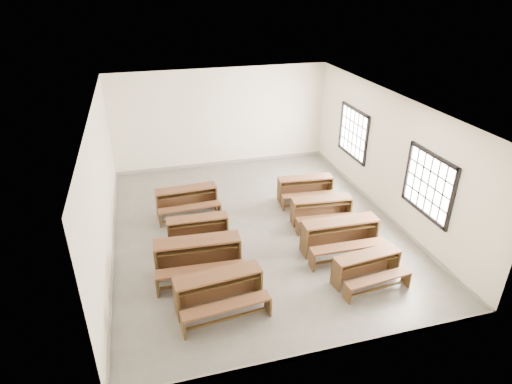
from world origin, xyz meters
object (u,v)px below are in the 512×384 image
object	(u,v)px
desk_set_1	(198,255)
desk_set_5	(340,234)
desk_set_0	(219,289)
desk_set_7	(305,187)
desk_set_4	(367,266)
desk_set_6	(322,209)
desk_set_2	(198,228)
desk_set_3	(187,199)

from	to	relation	value
desk_set_1	desk_set_5	world-z (taller)	desk_set_1
desk_set_0	desk_set_7	distance (m)	4.89
desk_set_4	desk_set_5	size ratio (longest dim) A/B	0.85
desk_set_4	desk_set_6	world-z (taller)	desk_set_6
desk_set_2	desk_set_3	bearing A→B (deg)	94.83
desk_set_4	desk_set_6	distance (m)	2.45
desk_set_7	desk_set_1	bearing A→B (deg)	-137.82
desk_set_5	desk_set_7	size ratio (longest dim) A/B	1.11
desk_set_6	desk_set_3	bearing A→B (deg)	161.77
desk_set_4	desk_set_5	xyz separation A→B (m)	(-0.06, 1.16, 0.08)
desk_set_0	desk_set_7	xyz separation A→B (m)	(3.18, 3.71, -0.03)
desk_set_5	desk_set_1	bearing A→B (deg)	-179.06
desk_set_4	desk_set_7	bearing A→B (deg)	82.74
desk_set_7	desk_set_6	bearing A→B (deg)	-86.99
desk_set_1	desk_set_7	bearing A→B (deg)	40.15
desk_set_0	desk_set_3	world-z (taller)	desk_set_0
desk_set_2	desk_set_3	distance (m)	1.48
desk_set_4	desk_set_5	bearing A→B (deg)	87.25
desk_set_3	desk_set_5	world-z (taller)	desk_set_5
desk_set_4	desk_set_7	distance (m)	3.74
desk_set_1	desk_set_3	xyz separation A→B (m)	(0.09, 2.69, -0.05)
desk_set_2	desk_set_5	world-z (taller)	desk_set_5
desk_set_1	desk_set_7	world-z (taller)	desk_set_1
desk_set_5	desk_set_6	distance (m)	1.30
desk_set_2	desk_set_7	bearing A→B (deg)	24.29
desk_set_3	desk_set_4	distance (m)	5.04
desk_set_0	desk_set_1	size ratio (longest dim) A/B	0.94
desk_set_0	desk_set_2	distance (m)	2.38
desk_set_0	desk_set_5	size ratio (longest dim) A/B	0.98
desk_set_6	desk_set_7	bearing A→B (deg)	93.03
desk_set_0	desk_set_4	world-z (taller)	desk_set_0
desk_set_6	desk_set_7	size ratio (longest dim) A/B	1.00
desk_set_3	desk_set_6	size ratio (longest dim) A/B	1.03
desk_set_1	desk_set_3	bearing A→B (deg)	91.36
desk_set_1	desk_set_4	xyz separation A→B (m)	(3.31, -1.18, -0.09)
desk_set_1	desk_set_2	distance (m)	1.23
desk_set_5	desk_set_3	bearing A→B (deg)	140.73
desk_set_3	desk_set_1	bearing A→B (deg)	-94.54
desk_set_4	desk_set_7	xyz separation A→B (m)	(0.09, 3.74, 0.02)
desk_set_4	desk_set_0	bearing A→B (deg)	173.74
desk_set_6	desk_set_5	bearing A→B (deg)	-89.18
desk_set_7	desk_set_2	bearing A→B (deg)	-152.25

